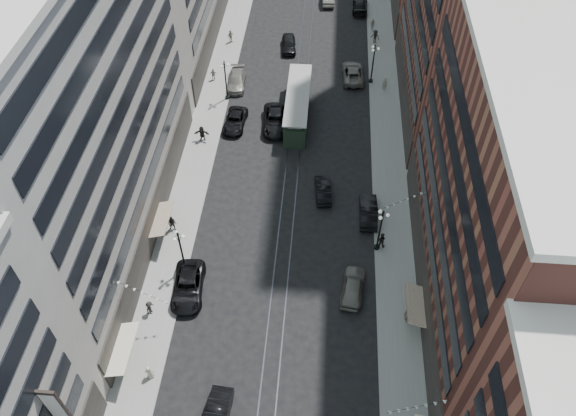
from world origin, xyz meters
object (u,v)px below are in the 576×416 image
(pedestrian_5, at_px, (202,133))
(pedestrian_extra_0, at_px, (150,308))
(pedestrian_2, at_px, (172,224))
(car_extra_1, at_px, (323,190))
(car_2, at_px, (188,286))
(lamppost_sw_far, at_px, (181,250))
(car_12, at_px, (360,5))
(car_4, at_px, (353,287))
(streetcar, at_px, (298,106))
(car_11, at_px, (353,73))
(car_8, at_px, (237,80))
(car_extra_2, at_px, (275,120))
(lamppost_se_far, at_px, (380,229))
(car_13, at_px, (289,44))
(pedestrian_6, at_px, (213,74))
(pedestrian_extra_2, at_px, (231,36))
(lamppost_sw_mid, at_px, (226,79))
(pedestrian_4, at_px, (406,314))
(car_7, at_px, (235,121))
(pedestrian_8, at_px, (384,84))
(car_10, at_px, (368,211))
(pedestrian_7, at_px, (381,240))
(pedestrian_9, at_px, (375,36))
(pedestrian_extra_1, at_px, (373,24))
(pedestrian_1, at_px, (149,372))
(lamppost_se_mid, at_px, (373,63))

(pedestrian_5, bearing_deg, pedestrian_extra_0, -90.15)
(pedestrian_2, height_order, car_extra_1, pedestrian_2)
(car_2, bearing_deg, lamppost_sw_far, 104.02)
(car_12, bearing_deg, car_4, 89.88)
(lamppost_sw_far, relative_size, streetcar, 0.44)
(lamppost_sw_far, relative_size, car_11, 0.95)
(car_8, xyz_separation_m, car_extra_2, (5.85, -7.89, 0.10))
(car_8, bearing_deg, car_2, -93.66)
(car_12, bearing_deg, car_extra_2, 71.14)
(lamppost_se_far, relative_size, car_13, 1.14)
(pedestrian_6, xyz_separation_m, pedestrian_extra_2, (0.94, 9.26, 0.11))
(lamppost_sw_mid, bearing_deg, pedestrian_4, -56.14)
(pedestrian_2, height_order, car_7, pedestrian_2)
(car_7, xyz_separation_m, car_12, (15.35, 29.09, 0.07))
(pedestrian_8, distance_m, car_extra_2, 15.77)
(car_8, xyz_separation_m, car_10, (16.80, -21.76, 0.04))
(car_4, distance_m, pedestrian_2, 19.18)
(pedestrian_7, bearing_deg, pedestrian_9, -75.91)
(pedestrian_4, bearing_deg, pedestrian_extra_1, 8.54)
(streetcar, distance_m, car_8, 10.27)
(car_extra_1, bearing_deg, lamppost_se_far, 122.25)
(car_8, bearing_deg, streetcar, -38.52)
(pedestrian_9, bearing_deg, pedestrian_1, -88.93)
(pedestrian_4, xyz_separation_m, pedestrian_9, (-1.59, 45.52, 0.18))
(lamppost_sw_far, xyz_separation_m, car_extra_1, (12.80, 11.06, -2.36))
(pedestrian_extra_0, bearing_deg, car_2, -35.73)
(car_8, xyz_separation_m, car_13, (6.15, 9.15, 0.04))
(lamppost_se_mid, relative_size, pedestrian_4, 3.47)
(car_11, bearing_deg, lamppost_sw_mid, 16.98)
(car_2, bearing_deg, car_11, 62.18)
(lamppost_sw_mid, xyz_separation_m, lamppost_se_far, (18.40, -23.00, 0.00))
(car_11, distance_m, pedestrian_8, 4.74)
(car_4, distance_m, pedestrian_9, 42.99)
(lamppost_sw_mid, bearing_deg, pedestrian_extra_1, 44.03)
(car_2, height_order, car_10, car_2)
(car_10, bearing_deg, lamppost_se_far, 100.38)
(pedestrian_6, height_order, car_extra_2, pedestrian_6)
(car_11, height_order, car_13, car_13)
(pedestrian_8, bearing_deg, car_extra_1, 63.33)
(pedestrian_6, bearing_deg, lamppost_se_far, 118.09)
(pedestrian_7, distance_m, pedestrian_extra_2, 41.15)
(car_4, bearing_deg, pedestrian_6, -53.04)
(lamppost_se_far, bearing_deg, car_13, 108.02)
(car_2, bearing_deg, pedestrian_extra_1, 64.71)
(streetcar, bearing_deg, car_12, 73.55)
(pedestrian_9, bearing_deg, pedestrian_extra_0, -92.81)
(lamppost_sw_mid, relative_size, pedestrian_extra_1, 3.41)
(car_2, height_order, pedestrian_8, pedestrian_8)
(lamppost_sw_far, height_order, car_13, lamppost_sw_far)
(car_8, bearing_deg, lamppost_se_far, -59.60)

